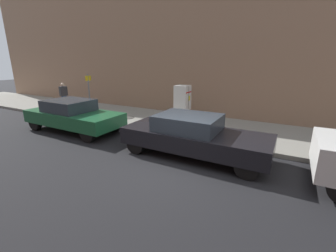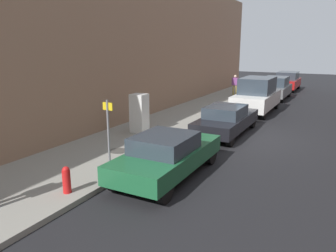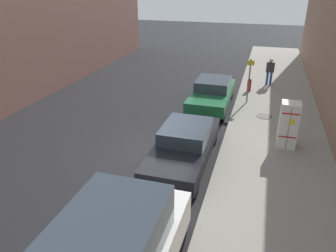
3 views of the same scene
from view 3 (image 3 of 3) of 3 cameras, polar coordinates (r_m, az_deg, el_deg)
name	(u,v)px [view 3 (image 3 of 3)]	position (r m, az deg, el deg)	size (l,w,h in m)	color
ground_plane	(156,155)	(12.24, -2.07, -5.09)	(80.00, 80.00, 0.00)	black
sidewalk_slab	(275,171)	(11.73, 18.15, -7.44)	(4.00, 44.00, 0.16)	gray
discarded_refrigerator	(288,125)	(12.97, 20.23, 0.19)	(0.68, 0.66, 1.76)	white
manhole_cover	(264,116)	(15.84, 16.40, 1.65)	(0.70, 0.70, 0.02)	#47443F
street_sign_post	(249,78)	(17.05, 13.94, 8.07)	(0.36, 0.07, 2.26)	slate
fire_hydrant	(249,85)	(19.12, 13.96, 7.01)	(0.22, 0.22, 0.75)	red
pedestrian_walking_far	(270,70)	(20.43, 17.34, 9.28)	(0.46, 0.22, 1.60)	#2D5193
parked_sedan_green	(212,93)	(16.72, 7.71, 5.73)	(1.83, 4.56, 1.40)	#1E6038
parked_sedan_dark	(184,145)	(11.47, 2.87, -3.25)	(1.79, 4.79, 1.37)	black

